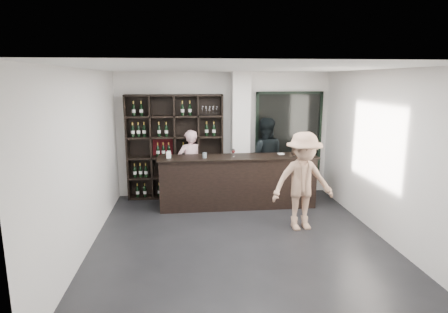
{
  "coord_description": "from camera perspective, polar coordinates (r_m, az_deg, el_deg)",
  "views": [
    {
      "loc": [
        -0.87,
        -5.99,
        2.73
      ],
      "look_at": [
        -0.16,
        1.1,
        1.26
      ],
      "focal_mm": 30.0,
      "sensor_mm": 36.0,
      "label": 1
    }
  ],
  "objects": [
    {
      "name": "taster_black",
      "position": [
        8.76,
        6.19,
        -0.18
      ],
      "size": [
        1.01,
        0.84,
        1.88
      ],
      "primitive_type": "imported",
      "rotation": [
        0.0,
        0.0,
        2.99
      ],
      "color": "black",
      "rests_on": "floor"
    },
    {
      "name": "napkin_stack",
      "position": [
        8.29,
        8.65,
        0.41
      ],
      "size": [
        0.13,
        0.13,
        0.02
      ],
      "primitive_type": "cube",
      "rotation": [
        0.0,
        0.0,
        0.12
      ],
      "color": "white",
      "rests_on": "tasting_counter"
    },
    {
      "name": "taster_pink",
      "position": [
        8.61,
        -5.15,
        -1.27
      ],
      "size": [
        0.68,
        0.55,
        1.61
      ],
      "primitive_type": "imported",
      "rotation": [
        0.0,
        0.0,
        3.46
      ],
      "color": "beige",
      "rests_on": "floor"
    },
    {
      "name": "glass_panel",
      "position": [
        9.11,
        9.79,
        3.12
      ],
      "size": [
        1.6,
        0.08,
        2.1
      ],
      "color": "black",
      "rests_on": "floor"
    },
    {
      "name": "floor",
      "position": [
        6.64,
        2.4,
        -12.63
      ],
      "size": [
        5.0,
        5.5,
        0.01
      ],
      "primitive_type": "cube",
      "color": "black",
      "rests_on": "ground"
    },
    {
      "name": "spit_cup",
      "position": [
        7.81,
        -2.97,
        0.2
      ],
      "size": [
        0.1,
        0.1,
        0.12
      ],
      "primitive_type": "cylinder",
      "rotation": [
        0.0,
        0.0,
        -0.19
      ],
      "color": "#ADC4CD",
      "rests_on": "tasting_counter"
    },
    {
      "name": "tasting_counter",
      "position": [
        8.11,
        2.08,
        -3.83
      ],
      "size": [
        3.4,
        0.7,
        1.12
      ],
      "rotation": [
        0.0,
        0.0,
        0.01
      ],
      "color": "black",
      "rests_on": "floor"
    },
    {
      "name": "wine_shelf",
      "position": [
        8.7,
        -7.45,
        1.45
      ],
      "size": [
        2.2,
        0.35,
        2.4
      ],
      "primitive_type": null,
      "color": "black",
      "rests_on": "floor"
    },
    {
      "name": "card_stand",
      "position": [
        7.86,
        -8.45,
        0.24
      ],
      "size": [
        0.1,
        0.07,
        0.14
      ],
      "primitive_type": "cube",
      "rotation": [
        0.0,
        0.0,
        0.32
      ],
      "color": "white",
      "rests_on": "tasting_counter"
    },
    {
      "name": "customer",
      "position": [
        6.96,
        11.92,
        -3.75
      ],
      "size": [
        1.24,
        0.81,
        1.81
      ],
      "primitive_type": "imported",
      "rotation": [
        0.0,
        0.0,
        0.12
      ],
      "color": "tan",
      "rests_on": "floor"
    },
    {
      "name": "structural_column",
      "position": [
        8.64,
        2.49,
        3.16
      ],
      "size": [
        0.4,
        0.4,
        2.9
      ],
      "primitive_type": "cube",
      "color": "silver",
      "rests_on": "floor"
    },
    {
      "name": "wine_glass",
      "position": [
        7.9,
        1.43,
        0.63
      ],
      "size": [
        0.1,
        0.1,
        0.19
      ],
      "primitive_type": null,
      "rotation": [
        0.0,
        0.0,
        -0.19
      ],
      "color": "white",
      "rests_on": "tasting_counter"
    }
  ]
}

